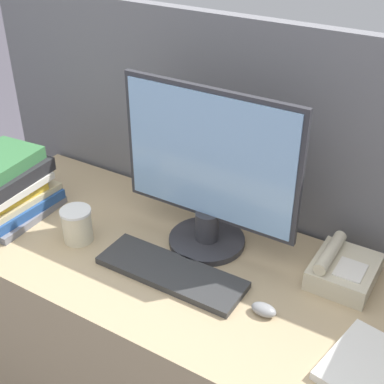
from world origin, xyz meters
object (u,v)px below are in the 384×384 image
Objects in this scene: monitor at (209,177)px; coffee_cup at (77,225)px; desk_telephone at (343,269)px; mouse at (264,310)px; keyboard at (171,272)px; book_stack at (6,188)px.

monitor is 0.44m from coffee_cup.
monitor is 2.82× the size of desk_telephone.
coffee_cup is 0.80m from desk_telephone.
coffee_cup reaches higher than desk_telephone.
monitor is 0.46m from desk_telephone.
monitor reaches higher than mouse.
desk_telephone is at bearing 17.78° from coffee_cup.
mouse is 0.63m from coffee_cup.
mouse is at bearing -0.74° from keyboard.
coffee_cup is 0.36× the size of book_stack.
mouse is 0.62× the size of coffee_cup.
coffee_cup is 0.30m from book_stack.
book_stack is at bearing -179.22° from mouse.
book_stack is (-0.29, -0.01, 0.04)m from coffee_cup.
keyboard is 2.22× the size of desk_telephone.
coffee_cup reaches higher than keyboard.
coffee_cup is (-0.35, -0.20, -0.18)m from monitor.
book_stack reaches higher than coffee_cup.
monitor is 8.10× the size of mouse.
keyboard is 0.48m from desk_telephone.
keyboard is 0.34m from coffee_cup.
mouse is 0.27m from desk_telephone.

